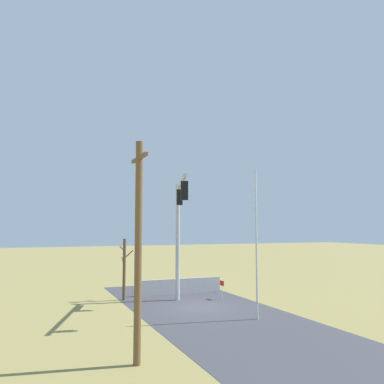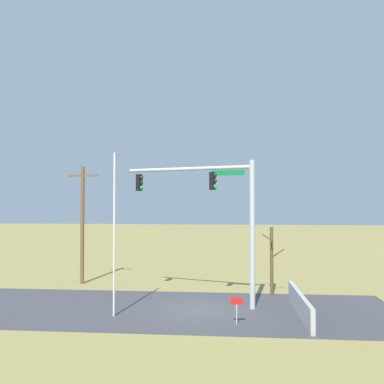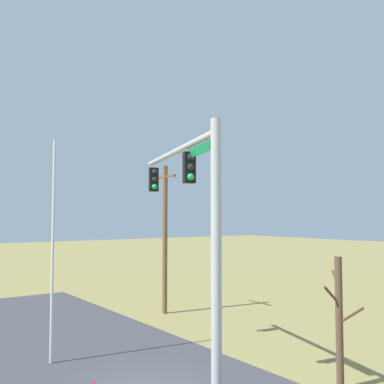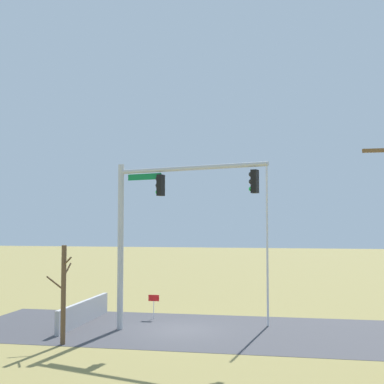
{
  "view_description": "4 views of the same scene",
  "coord_description": "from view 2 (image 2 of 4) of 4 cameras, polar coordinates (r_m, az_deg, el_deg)",
  "views": [
    {
      "loc": [
        -22.25,
        9.59,
        4.76
      ],
      "look_at": [
        -1.13,
        0.98,
        6.79
      ],
      "focal_mm": 37.21,
      "sensor_mm": 36.0,
      "label": 1
    },
    {
      "loc": [
        1.48,
        -20.7,
        5.46
      ],
      "look_at": [
        -0.45,
        0.9,
        6.01
      ],
      "focal_mm": 38.03,
      "sensor_mm": 36.0,
      "label": 2
    },
    {
      "loc": [
        11.44,
        -6.74,
        5.08
      ],
      "look_at": [
        -0.98,
        2.37,
        5.98
      ],
      "focal_mm": 40.93,
      "sensor_mm": 36.0,
      "label": 3
    },
    {
      "loc": [
        -4.92,
        23.34,
        4.88
      ],
      "look_at": [
        -1.02,
        2.26,
        6.21
      ],
      "focal_mm": 47.78,
      "sensor_mm": 36.0,
      "label": 4
    }
  ],
  "objects": [
    {
      "name": "ground_plane",
      "position": [
        21.46,
        1.03,
        -16.2
      ],
      "size": [
        160.0,
        160.0,
        0.0
      ],
      "primitive_type": "plane",
      "color": "olive"
    },
    {
      "name": "road_surface",
      "position": [
        22.09,
        -9.78,
        -15.73
      ],
      "size": [
        28.0,
        8.0,
        0.01
      ],
      "primitive_type": "cube",
      "color": "#3D3D42",
      "rests_on": "ground_plane"
    },
    {
      "name": "sidewalk_corner",
      "position": [
        21.95,
        11.21,
        -15.83
      ],
      "size": [
        6.0,
        6.0,
        0.01
      ],
      "primitive_type": "cube",
      "color": "#B7B5AD",
      "rests_on": "ground_plane"
    },
    {
      "name": "retaining_fence",
      "position": [
        20.94,
        14.91,
        -14.99
      ],
      "size": [
        0.2,
        6.08,
        1.09
      ],
      "primitive_type": "cube",
      "color": "#A8A8AD",
      "rests_on": "ground_plane"
    },
    {
      "name": "signal_mast",
      "position": [
        21.69,
        3.74,
        -1.83
      ],
      "size": [
        7.1,
        2.39,
        7.65
      ],
      "color": "#B2B5BA",
      "rests_on": "ground_plane"
    },
    {
      "name": "flagpole",
      "position": [
        20.01,
        -10.86,
        -5.81
      ],
      "size": [
        0.1,
        0.1,
        7.87
      ],
      "primitive_type": "cylinder",
      "color": "silver",
      "rests_on": "ground_plane"
    },
    {
      "name": "utility_pole",
      "position": [
        28.47,
        -15.13,
        -4.16
      ],
      "size": [
        1.9,
        0.26,
        7.87
      ],
      "color": "brown",
      "rests_on": "ground_plane"
    },
    {
      "name": "bare_tree",
      "position": [
        24.78,
        11.12,
        -9.33
      ],
      "size": [
        1.27,
        1.02,
        4.0
      ],
      "color": "brown",
      "rests_on": "ground_plane"
    },
    {
      "name": "open_sign",
      "position": [
        18.88,
        6.28,
        -15.41
      ],
      "size": [
        0.56,
        0.04,
        1.22
      ],
      "color": "silver",
      "rests_on": "ground_plane"
    }
  ]
}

